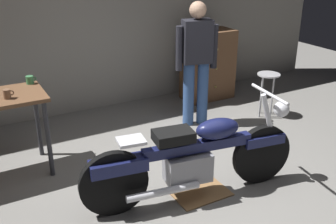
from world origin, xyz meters
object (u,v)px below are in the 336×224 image
object	(u,v)px
person_standing	(197,59)
mug_green_speckled	(30,80)
motorcycle	(195,156)
shop_stool	(268,83)
mug_brown_stoneware	(7,94)
wooden_dresser	(208,65)

from	to	relation	value
person_standing	mug_green_speckled	size ratio (longest dim) A/B	14.84
mug_green_speckled	motorcycle	bearing A→B (deg)	-53.91
shop_stool	mug_brown_stoneware	distance (m)	3.48
shop_stool	mug_brown_stoneware	world-z (taller)	mug_brown_stoneware
person_standing	mug_green_speckled	distance (m)	2.11
wooden_dresser	motorcycle	bearing A→B (deg)	-126.74
motorcycle	shop_stool	size ratio (longest dim) A/B	3.40
shop_stool	mug_green_speckled	distance (m)	3.21
motorcycle	wooden_dresser	distance (m)	2.82
person_standing	mug_green_speckled	bearing A→B (deg)	11.97
motorcycle	mug_brown_stoneware	distance (m)	1.95
mug_green_speckled	mug_brown_stoneware	distance (m)	0.47
shop_stool	mug_green_speckled	size ratio (longest dim) A/B	5.69
motorcycle	person_standing	distance (m)	1.83
motorcycle	mug_brown_stoneware	xyz separation A→B (m)	(-1.44, 1.21, 0.50)
mug_green_speckled	mug_brown_stoneware	xyz separation A→B (m)	(-0.29, -0.37, 0.00)
wooden_dresser	shop_stool	bearing A→B (deg)	-73.09
person_standing	mug_brown_stoneware	world-z (taller)	person_standing
motorcycle	mug_brown_stoneware	size ratio (longest dim) A/B	20.65
mug_green_speckled	wooden_dresser	bearing A→B (deg)	13.45
shop_stool	mug_green_speckled	bearing A→B (deg)	173.33
mug_green_speckled	mug_brown_stoneware	world-z (taller)	mug_brown_stoneware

